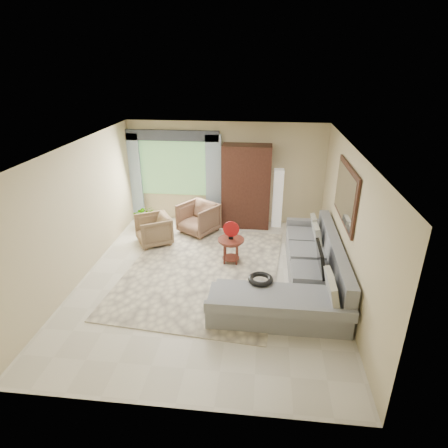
# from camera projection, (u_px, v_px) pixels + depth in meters

# --- Properties ---
(ground) EXTENTS (6.00, 6.00, 0.00)m
(ground) POSITION_uv_depth(u_px,v_px,m) (209.00, 279.00, 7.38)
(ground) COLOR silver
(ground) RESTS_ON ground
(area_rug) EXTENTS (3.34, 4.25, 0.02)m
(area_rug) POSITION_uv_depth(u_px,v_px,m) (203.00, 270.00, 7.69)
(area_rug) COLOR beige
(area_rug) RESTS_ON ground
(sectional_sofa) EXTENTS (2.30, 3.46, 0.90)m
(sectional_sofa) POSITION_uv_depth(u_px,v_px,m) (303.00, 277.00, 6.92)
(sectional_sofa) COLOR gray
(sectional_sofa) RESTS_ON ground
(tv_screen) EXTENTS (0.14, 0.74, 0.48)m
(tv_screen) POSITION_uv_depth(u_px,v_px,m) (321.00, 259.00, 6.66)
(tv_screen) COLOR black
(tv_screen) RESTS_ON sectional_sofa
(garden_hose) EXTENTS (0.43, 0.43, 0.09)m
(garden_hose) POSITION_uv_depth(u_px,v_px,m) (261.00, 279.00, 6.37)
(garden_hose) COLOR black
(garden_hose) RESTS_ON sectional_sofa
(coffee_table) EXTENTS (0.55, 0.55, 0.55)m
(coffee_table) POSITION_uv_depth(u_px,v_px,m) (231.00, 250.00, 7.88)
(coffee_table) COLOR #441C12
(coffee_table) RESTS_ON ground
(red_disc) EXTENTS (0.34, 0.05, 0.34)m
(red_disc) POSITION_uv_depth(u_px,v_px,m) (231.00, 229.00, 7.68)
(red_disc) COLOR #A31011
(red_disc) RESTS_ON coffee_table
(armchair_left) EXTENTS (1.02, 1.01, 0.69)m
(armchair_left) POSITION_uv_depth(u_px,v_px,m) (154.00, 230.00, 8.69)
(armchair_left) COLOR #8C6A4C
(armchair_left) RESTS_ON ground
(armchair_right) EXTENTS (1.13, 1.14, 0.76)m
(armchair_right) POSITION_uv_depth(u_px,v_px,m) (198.00, 218.00, 9.23)
(armchair_right) COLOR brown
(armchair_right) RESTS_ON ground
(potted_plant) EXTENTS (0.67, 0.63, 0.60)m
(potted_plant) POSITION_uv_depth(u_px,v_px,m) (144.00, 216.00, 9.57)
(potted_plant) COLOR #999999
(potted_plant) RESTS_ON ground
(armoire) EXTENTS (1.20, 0.55, 2.10)m
(armoire) POSITION_uv_depth(u_px,v_px,m) (246.00, 187.00, 9.37)
(armoire) COLOR black
(armoire) RESTS_ON ground
(floor_lamp) EXTENTS (0.24, 0.24, 1.50)m
(floor_lamp) POSITION_uv_depth(u_px,v_px,m) (278.00, 198.00, 9.47)
(floor_lamp) COLOR silver
(floor_lamp) RESTS_ON ground
(window) EXTENTS (1.80, 0.04, 1.40)m
(window) POSITION_uv_depth(u_px,v_px,m) (174.00, 168.00, 9.65)
(window) COLOR #669E59
(window) RESTS_ON wall_back
(curtain_left) EXTENTS (0.40, 0.08, 2.30)m
(curtain_left) POSITION_uv_depth(u_px,v_px,m) (134.00, 177.00, 9.78)
(curtain_left) COLOR #9EB7CC
(curtain_left) RESTS_ON ground
(curtain_right) EXTENTS (0.40, 0.08, 2.30)m
(curtain_right) POSITION_uv_depth(u_px,v_px,m) (214.00, 180.00, 9.56)
(curtain_right) COLOR #9EB7CC
(curtain_right) RESTS_ON ground
(valance) EXTENTS (2.40, 0.12, 0.26)m
(valance) POSITION_uv_depth(u_px,v_px,m) (171.00, 135.00, 9.24)
(valance) COLOR #1E232D
(valance) RESTS_ON wall_back
(wall_mirror) EXTENTS (0.05, 1.70, 1.05)m
(wall_mirror) POSITION_uv_depth(u_px,v_px,m) (346.00, 194.00, 6.74)
(wall_mirror) COLOR black
(wall_mirror) RESTS_ON wall_right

